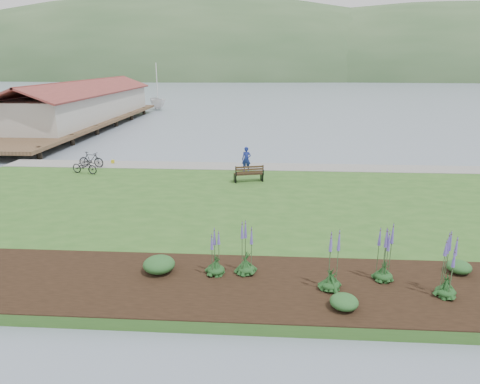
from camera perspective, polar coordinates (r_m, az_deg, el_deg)
The scene contains 20 objects.
ground at distance 23.81m, azimuth -0.69°, elevation -1.44°, with size 600.00×600.00×0.00m, color slate.
lawn at distance 21.86m, azimuth -1.09°, elevation -2.61°, with size 34.00×20.00×0.40m, color #2D591F.
shoreline_path at distance 30.31m, azimuth 0.31°, elevation 3.44°, with size 34.00×2.20×0.03m, color gray.
garden_bed at distance 14.63m, azimuth 8.33°, elevation -12.35°, with size 24.00×4.40×0.04m, color black.
far_hillside at distance 193.51m, azimuth 9.44°, elevation 14.63°, with size 580.00×80.00×38.00m, color #34542F, non-canonical shape.
pier_pavilion at distance 54.77m, azimuth -20.07°, elevation 10.92°, with size 8.00×36.00×5.40m.
park_bench at distance 26.32m, azimuth 1.20°, elevation 2.51°, with size 1.88×1.15×1.09m.
person at distance 28.74m, azimuth 0.86°, elevation 4.66°, with size 0.71×0.49×1.97m, color navy.
bicycle_a at distance 30.10m, azimuth -20.02°, elevation 3.23°, with size 1.87×0.65×0.98m, color black.
bicycle_b at distance 31.76m, azimuth -19.24°, elevation 4.11°, with size 1.83×0.53×1.10m, color black.
sailboat at distance 71.21m, azimuth -10.82°, elevation 10.69°, with size 8.83×8.99×23.27m, color silver.
pannier at distance 32.52m, azimuth -16.60°, elevation 3.89°, with size 0.16×0.25×0.27m, color gold.
echium_0 at distance 14.18m, azimuth 12.12°, elevation -9.47°, with size 0.62×0.62×2.29m.
echium_1 at distance 15.18m, azimuth 18.84°, elevation -7.74°, with size 0.62×0.62×2.29m.
echium_2 at distance 14.94m, azimuth 26.09°, elevation -9.10°, with size 0.62×0.62×2.26m.
echium_4 at distance 14.90m, azimuth -3.27°, elevation -8.33°, with size 0.62×0.62×1.98m.
echium_5 at distance 14.91m, azimuth 0.80°, elevation -7.84°, with size 0.62×0.62×2.21m.
shrub_0 at distance 15.49m, azimuth -10.74°, elevation -9.47°, with size 1.12×1.12×0.56m, color #1E4C21.
shrub_1 at distance 13.58m, azimuth 13.71°, elevation -14.04°, with size 0.86×0.86×0.43m, color #1E4C21.
shrub_2 at distance 17.05m, azimuth 27.16°, elevation -8.87°, with size 0.84×0.84×0.42m, color #1E4C21.
Camera 1 is at (1.75, -22.50, 7.57)m, focal length 32.00 mm.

